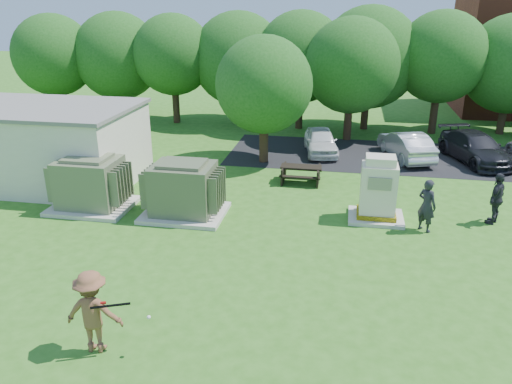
% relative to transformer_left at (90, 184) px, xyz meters
% --- Properties ---
extents(ground, '(120.00, 120.00, 0.00)m').
position_rel_transformer_left_xyz_m(ground, '(6.50, -4.50, -0.97)').
color(ground, '#2D6619').
rests_on(ground, ground).
extents(service_building, '(10.00, 5.00, 3.20)m').
position_rel_transformer_left_xyz_m(service_building, '(-4.50, 2.50, 0.63)').
color(service_building, beige).
rests_on(service_building, ground).
extents(service_building_roof, '(10.20, 5.20, 0.15)m').
position_rel_transformer_left_xyz_m(service_building_roof, '(-4.50, 2.50, 2.31)').
color(service_building_roof, slate).
rests_on(service_building_roof, service_building).
extents(parking_strip, '(20.00, 6.00, 0.01)m').
position_rel_transformer_left_xyz_m(parking_strip, '(13.50, 9.00, -0.96)').
color(parking_strip, '#232326').
rests_on(parking_strip, ground).
extents(transformer_left, '(3.00, 2.40, 2.07)m').
position_rel_transformer_left_xyz_m(transformer_left, '(0.00, 0.00, 0.00)').
color(transformer_left, beige).
rests_on(transformer_left, ground).
extents(transformer_right, '(3.00, 2.40, 2.07)m').
position_rel_transformer_left_xyz_m(transformer_right, '(3.70, 0.00, 0.00)').
color(transformer_right, beige).
rests_on(transformer_right, ground).
extents(generator_cabinet, '(1.97, 1.61, 2.40)m').
position_rel_transformer_left_xyz_m(generator_cabinet, '(10.71, 0.91, 0.08)').
color(generator_cabinet, beige).
rests_on(generator_cabinet, ground).
extents(picnic_table, '(1.77, 1.33, 0.76)m').
position_rel_transformer_left_xyz_m(picnic_table, '(7.61, 4.31, -0.50)').
color(picnic_table, black).
rests_on(picnic_table, ground).
extents(batter, '(1.35, 0.84, 2.01)m').
position_rel_transformer_left_xyz_m(batter, '(4.12, -7.72, 0.03)').
color(batter, brown).
rests_on(batter, ground).
extents(person_by_generator, '(0.81, 0.80, 1.89)m').
position_rel_transformer_left_xyz_m(person_by_generator, '(12.32, 0.21, -0.03)').
color(person_by_generator, '#222227').
rests_on(person_by_generator, ground).
extents(person_walking_right, '(0.99, 1.18, 1.89)m').
position_rel_transformer_left_xyz_m(person_walking_right, '(14.84, 1.32, -0.02)').
color(person_walking_right, '#26262B').
rests_on(person_walking_right, ground).
extents(car_white, '(2.18, 4.03, 1.30)m').
position_rel_transformer_left_xyz_m(car_white, '(8.18, 8.99, -0.32)').
color(car_white, white).
rests_on(car_white, ground).
extents(car_silver_a, '(2.70, 4.48, 1.39)m').
position_rel_transformer_left_xyz_m(car_silver_a, '(12.44, 8.80, -0.27)').
color(car_silver_a, silver).
rests_on(car_silver_a, ground).
extents(car_dark, '(3.40, 5.21, 1.40)m').
position_rel_transformer_left_xyz_m(car_dark, '(15.77, 8.93, -0.27)').
color(car_dark, black).
rests_on(car_dark, ground).
extents(batting_equipment, '(1.24, 0.40, 0.39)m').
position_rel_transformer_left_xyz_m(batting_equipment, '(4.72, -7.82, 0.29)').
color(batting_equipment, black).
rests_on(batting_equipment, ground).
extents(tree_row, '(41.30, 13.30, 7.30)m').
position_rel_transformer_left_xyz_m(tree_row, '(8.25, 14.00, 3.18)').
color(tree_row, '#47301E').
rests_on(tree_row, ground).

